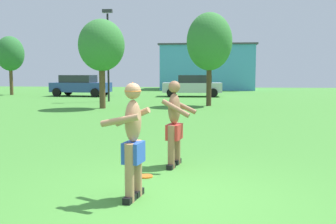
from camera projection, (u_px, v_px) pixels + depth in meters
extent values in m
plane|color=#428433|center=(175.00, 199.00, 5.39)|extent=(80.00, 80.00, 0.00)
cube|color=black|center=(130.00, 199.00, 5.27)|extent=(0.16, 0.28, 0.09)
cylinder|color=tan|center=(129.00, 173.00, 5.23)|extent=(0.13, 0.13, 0.83)
cube|color=black|center=(138.00, 193.00, 5.55)|extent=(0.16, 0.28, 0.09)
cylinder|color=tan|center=(137.00, 168.00, 5.51)|extent=(0.13, 0.13, 0.83)
cube|color=blue|center=(133.00, 152.00, 5.34)|extent=(0.30, 0.36, 0.30)
ellipsoid|color=tan|center=(133.00, 121.00, 5.30)|extent=(0.28, 0.34, 0.60)
cylinder|color=tan|center=(120.00, 120.00, 5.13)|extent=(0.58, 0.22, 0.21)
cylinder|color=tan|center=(132.00, 117.00, 5.52)|extent=(0.56, 0.21, 0.31)
sphere|color=tan|center=(133.00, 91.00, 5.25)|extent=(0.23, 0.23, 0.23)
cone|color=orange|center=(133.00, 87.00, 5.25)|extent=(0.28, 0.28, 0.13)
cube|color=black|center=(177.00, 162.00, 7.47)|extent=(0.16, 0.28, 0.09)
cylinder|color=#936647|center=(177.00, 143.00, 7.44)|extent=(0.13, 0.13, 0.82)
cube|color=black|center=(171.00, 166.00, 7.10)|extent=(0.16, 0.28, 0.09)
cylinder|color=#936647|center=(171.00, 147.00, 7.07)|extent=(0.13, 0.13, 0.82)
cube|color=red|center=(174.00, 132.00, 7.22)|extent=(0.31, 0.42, 0.29)
ellipsoid|color=#936647|center=(174.00, 109.00, 7.18)|extent=(0.29, 0.40, 0.59)
cylinder|color=#936647|center=(183.00, 106.00, 7.37)|extent=(0.56, 0.19, 0.31)
cylinder|color=#936647|center=(176.00, 108.00, 6.92)|extent=(0.55, 0.21, 0.33)
sphere|color=#936647|center=(174.00, 87.00, 7.13)|extent=(0.23, 0.23, 0.23)
cylinder|color=orange|center=(146.00, 176.00, 6.54)|extent=(0.24, 0.24, 0.03)
cube|color=#2D478C|center=(81.00, 87.00, 28.44)|extent=(4.46, 2.22, 0.70)
cube|color=#282D33|center=(78.00, 79.00, 28.41)|extent=(2.55, 1.82, 0.56)
cylinder|color=black|center=(104.00, 91.00, 29.03)|extent=(0.66, 0.28, 0.64)
cylinder|color=black|center=(95.00, 93.00, 27.28)|extent=(0.66, 0.28, 0.64)
cylinder|color=black|center=(68.00, 91.00, 29.66)|extent=(0.66, 0.28, 0.64)
cylinder|color=black|center=(57.00, 92.00, 27.91)|extent=(0.66, 0.28, 0.64)
cube|color=silver|center=(192.00, 87.00, 28.02)|extent=(4.40, 2.05, 0.70)
cube|color=#282D33|center=(195.00, 79.00, 27.95)|extent=(2.50, 1.72, 0.56)
cylinder|color=black|center=(171.00, 93.00, 27.24)|extent=(0.65, 0.26, 0.64)
cylinder|color=black|center=(172.00, 91.00, 29.03)|extent=(0.65, 0.26, 0.64)
cylinder|color=black|center=(213.00, 93.00, 27.09)|extent=(0.65, 0.26, 0.64)
cylinder|color=black|center=(212.00, 92.00, 28.87)|extent=(0.65, 0.26, 0.64)
cylinder|color=black|center=(108.00, 58.00, 23.07)|extent=(0.12, 0.12, 5.30)
cube|color=#333338|center=(107.00, 11.00, 22.77)|extent=(0.60, 0.24, 0.20)
cube|color=#4C9ED1|center=(207.00, 68.00, 39.95)|extent=(9.25, 6.68, 4.44)
cube|color=#3F3F44|center=(208.00, 46.00, 39.70)|extent=(9.62, 6.95, 0.16)
cylinder|color=#4C3823|center=(209.00, 84.00, 20.23)|extent=(0.27, 0.27, 2.34)
ellipsoid|color=#387F38|center=(209.00, 42.00, 20.00)|extent=(2.40, 2.40, 3.04)
cylinder|color=brown|center=(102.00, 86.00, 18.84)|extent=(0.30, 0.30, 2.23)
ellipsoid|color=#387F38|center=(102.00, 45.00, 18.62)|extent=(2.27, 2.27, 2.54)
cylinder|color=brown|center=(11.00, 80.00, 29.95)|extent=(0.26, 0.26, 2.30)
ellipsoid|color=#2D7033|center=(10.00, 54.00, 29.73)|extent=(2.15, 2.15, 2.71)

